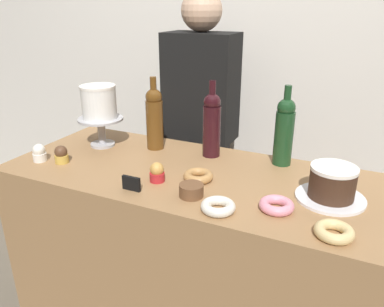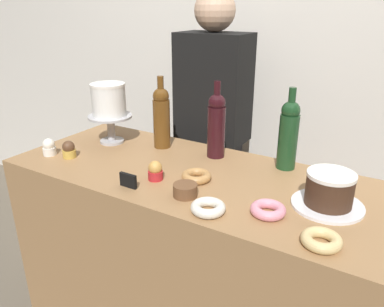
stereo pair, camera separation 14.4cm
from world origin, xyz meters
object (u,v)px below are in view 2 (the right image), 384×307
at_px(barista_figure, 212,140).
at_px(chocolate_round_cake, 329,189).
at_px(cupcake_caramel, 155,171).
at_px(price_sign_chalkboard, 128,180).
at_px(wine_bottle_amber, 161,117).
at_px(cupcake_chocolate, 69,150).
at_px(donut_maple, 196,176).
at_px(cake_stand_pedestal, 111,124).
at_px(donut_glazed, 321,240).
at_px(wine_bottle_dark_red, 216,124).
at_px(white_layer_cake, 109,100).
at_px(cookie_stack, 185,190).
at_px(cupcake_vanilla, 49,147).
at_px(donut_sugar, 208,208).
at_px(donut_pink, 268,210).
at_px(wine_bottle_green, 288,134).

bearing_deg(barista_figure, chocolate_round_cake, -37.74).
xyz_separation_m(cupcake_caramel, price_sign_chalkboard, (-0.05, -0.10, -0.01)).
bearing_deg(wine_bottle_amber, cupcake_chocolate, -130.64).
relative_size(donut_maple, barista_figure, 0.07).
distance_m(cake_stand_pedestal, price_sign_chalkboard, 0.50).
distance_m(donut_glazed, donut_maple, 0.53).
distance_m(wine_bottle_dark_red, price_sign_chalkboard, 0.46).
height_order(cake_stand_pedestal, chocolate_round_cake, cake_stand_pedestal).
relative_size(white_layer_cake, cookie_stack, 1.87).
bearing_deg(cake_stand_pedestal, cupcake_vanilla, -115.36).
relative_size(cupcake_chocolate, donut_sugar, 0.66).
distance_m(cupcake_chocolate, donut_glazed, 1.08).
bearing_deg(donut_glazed, cake_stand_pedestal, 162.83).
bearing_deg(price_sign_chalkboard, donut_maple, 44.18).
xyz_separation_m(chocolate_round_cake, donut_maple, (-0.47, -0.05, -0.05)).
xyz_separation_m(wine_bottle_dark_red, cookie_stack, (0.08, -0.38, -0.12)).
bearing_deg(donut_sugar, cupcake_vanilla, 175.16).
bearing_deg(chocolate_round_cake, cupcake_chocolate, -172.68).
bearing_deg(wine_bottle_amber, donut_sugar, -41.21).
distance_m(cupcake_chocolate, barista_figure, 0.77).
height_order(wine_bottle_amber, cupcake_vanilla, wine_bottle_amber).
height_order(white_layer_cake, donut_maple, white_layer_cake).
height_order(cupcake_vanilla, barista_figure, barista_figure).
relative_size(donut_glazed, donut_maple, 1.00).
xyz_separation_m(white_layer_cake, donut_pink, (0.87, -0.25, -0.19)).
bearing_deg(wine_bottle_amber, price_sign_chalkboard, -71.52).
height_order(chocolate_round_cake, cupcake_caramel, chocolate_round_cake).
distance_m(wine_bottle_green, cupcake_caramel, 0.54).
bearing_deg(cupcake_vanilla, donut_glazed, -3.11).
bearing_deg(wine_bottle_green, white_layer_cake, -170.44).
height_order(wine_bottle_green, donut_maple, wine_bottle_green).
distance_m(cupcake_chocolate, donut_maple, 0.59).
bearing_deg(white_layer_cake, donut_sugar, -25.22).
height_order(cupcake_chocolate, cookie_stack, cupcake_chocolate).
bearing_deg(chocolate_round_cake, wine_bottle_green, 132.39).
height_order(cupcake_caramel, donut_maple, cupcake_caramel).
relative_size(wine_bottle_green, donut_glazed, 2.91).
xyz_separation_m(chocolate_round_cake, barista_figure, (-0.72, 0.56, -0.14)).
xyz_separation_m(wine_bottle_green, cupcake_vanilla, (-0.93, -0.40, -0.11)).
distance_m(white_layer_cake, wine_bottle_dark_red, 0.52).
xyz_separation_m(donut_glazed, donut_maple, (-0.50, 0.18, 0.00)).
height_order(wine_bottle_green, cupcake_caramel, wine_bottle_green).
xyz_separation_m(cupcake_caramel, barista_figure, (-0.12, 0.68, -0.11)).
bearing_deg(donut_pink, price_sign_chalkboard, -170.93).
distance_m(wine_bottle_dark_red, cupcake_caramel, 0.35).
distance_m(cupcake_chocolate, cookie_stack, 0.61).
xyz_separation_m(white_layer_cake, donut_maple, (0.55, -0.15, -0.19)).
height_order(wine_bottle_dark_red, cupcake_chocolate, wine_bottle_dark_red).
distance_m(wine_bottle_green, barista_figure, 0.64).
bearing_deg(cupcake_chocolate, donut_sugar, -7.37).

